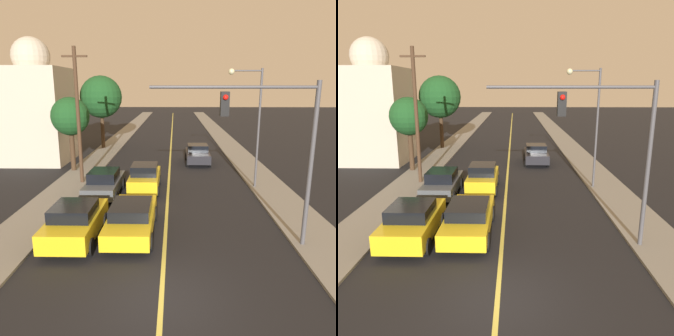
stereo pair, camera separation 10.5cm
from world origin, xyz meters
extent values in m
plane|color=black|center=(0.00, 0.00, 0.00)|extent=(200.00, 200.00, 0.00)
cube|color=black|center=(0.00, 36.00, 0.01)|extent=(10.49, 80.00, 0.01)
cube|color=#D1C14C|center=(0.00, 36.00, 0.01)|extent=(0.16, 76.00, 0.00)
cube|color=gray|center=(-6.49, 36.00, 0.06)|extent=(2.50, 80.00, 0.12)
cube|color=gray|center=(6.49, 36.00, 0.06)|extent=(2.50, 80.00, 0.12)
cube|color=gold|center=(-1.47, 4.65, 0.70)|extent=(1.90, 4.85, 0.66)
cube|color=black|center=(-1.47, 4.45, 1.26)|extent=(1.67, 2.18, 0.47)
cylinder|color=black|center=(-2.37, 6.15, 0.37)|extent=(0.22, 0.74, 0.74)
cylinder|color=black|center=(-0.57, 6.15, 0.37)|extent=(0.22, 0.74, 0.74)
cylinder|color=black|center=(-2.37, 3.14, 0.37)|extent=(0.22, 0.74, 0.74)
cylinder|color=black|center=(-0.57, 3.14, 0.37)|extent=(0.22, 0.74, 0.74)
cube|color=gold|center=(-1.47, 11.04, 0.71)|extent=(1.77, 4.06, 0.77)
cube|color=black|center=(-1.47, 10.87, 1.40)|extent=(1.56, 1.83, 0.62)
cylinder|color=black|center=(-2.31, 12.29, 0.32)|extent=(0.22, 0.64, 0.64)
cylinder|color=black|center=(-0.63, 12.29, 0.32)|extent=(0.22, 0.64, 0.64)
cylinder|color=black|center=(-2.31, 9.78, 0.32)|extent=(0.22, 0.64, 0.64)
cylinder|color=black|center=(-0.63, 9.78, 0.32)|extent=(0.22, 0.64, 0.64)
cube|color=gold|center=(-3.78, 4.03, 0.74)|extent=(1.91, 4.22, 0.79)
cube|color=black|center=(-3.78, 3.87, 1.39)|extent=(1.68, 1.90, 0.51)
cylinder|color=black|center=(-4.68, 5.34, 0.34)|extent=(0.22, 0.68, 0.68)
cylinder|color=black|center=(-2.87, 5.34, 0.34)|extent=(0.22, 0.68, 0.68)
cylinder|color=black|center=(-4.68, 2.73, 0.34)|extent=(0.22, 0.68, 0.68)
cylinder|color=black|center=(-2.87, 2.73, 0.34)|extent=(0.22, 0.68, 0.68)
cube|color=#474C51|center=(-3.78, 9.91, 0.68)|extent=(1.80, 4.38, 0.65)
cube|color=black|center=(-3.78, 9.73, 1.30)|extent=(1.58, 1.97, 0.60)
cylinder|color=black|center=(-4.63, 11.26, 0.35)|extent=(0.22, 0.70, 0.70)
cylinder|color=black|center=(-2.92, 11.26, 0.35)|extent=(0.22, 0.70, 0.70)
cylinder|color=black|center=(-4.63, 8.55, 0.35)|extent=(0.22, 0.70, 0.70)
cylinder|color=black|center=(-2.92, 8.55, 0.35)|extent=(0.22, 0.70, 0.70)
cube|color=black|center=(2.36, 18.60, 0.67)|extent=(1.91, 4.07, 0.72)
cube|color=black|center=(2.36, 18.76, 1.32)|extent=(1.68, 1.83, 0.58)
cylinder|color=black|center=(3.27, 17.34, 0.31)|extent=(0.22, 0.62, 0.62)
cylinder|color=black|center=(1.45, 17.34, 0.31)|extent=(0.22, 0.62, 0.62)
cylinder|color=black|center=(3.27, 19.86, 0.31)|extent=(0.22, 0.62, 0.62)
cylinder|color=black|center=(1.45, 19.86, 0.31)|extent=(0.22, 0.62, 0.62)
cylinder|color=#47474C|center=(5.64, 3.59, 3.36)|extent=(0.18, 0.18, 6.49)
cylinder|color=#47474C|center=(2.55, 3.59, 6.36)|extent=(6.19, 0.12, 0.12)
cube|color=black|center=(2.24, 3.59, 5.75)|extent=(0.32, 0.28, 0.90)
sphere|color=red|center=(2.24, 3.41, 5.99)|extent=(0.20, 0.20, 0.20)
cylinder|color=#47474C|center=(5.59, 11.59, 3.79)|extent=(0.14, 0.14, 7.34)
cylinder|color=#47474C|center=(4.68, 11.59, 7.31)|extent=(1.82, 0.09, 0.09)
sphere|color=beige|center=(3.77, 11.59, 7.26)|extent=(0.36, 0.36, 0.36)
cylinder|color=#422D1E|center=(-5.84, 12.38, 4.47)|extent=(0.24, 0.24, 8.69)
cube|color=#422D1E|center=(-5.84, 12.38, 8.21)|extent=(1.60, 0.12, 0.12)
cylinder|color=#3D2B1C|center=(-7.41, 15.66, 1.68)|extent=(0.37, 0.37, 3.12)
sphere|color=#19471E|center=(-7.41, 15.66, 4.24)|extent=(2.85, 2.85, 2.85)
cylinder|color=#3D2B1C|center=(-7.14, 25.29, 2.01)|extent=(0.38, 0.38, 3.77)
sphere|color=#19471E|center=(-7.14, 25.29, 5.38)|extent=(4.26, 4.26, 4.26)
cube|color=#BCB29E|center=(-11.44, 19.20, 3.98)|extent=(5.40, 5.40, 7.95)
sphere|color=#BCB29E|center=(-11.44, 19.20, 8.80)|extent=(3.09, 3.09, 3.09)
camera|label=1|loc=(0.38, -8.78, 6.36)|focal=35.00mm
camera|label=2|loc=(0.49, -8.78, 6.36)|focal=35.00mm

